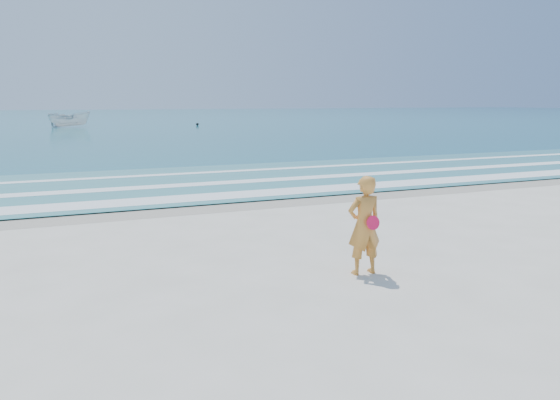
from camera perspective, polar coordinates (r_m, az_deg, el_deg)
name	(u,v)px	position (r m, az deg, el deg)	size (l,w,h in m)	color
ground	(362,299)	(9.37, 8.62, -10.20)	(400.00, 400.00, 0.00)	silver
wet_sand	(213,205)	(17.41, -6.97, -0.55)	(400.00, 2.40, 0.00)	#B2A893
ocean	(75,118)	(112.60, -20.68, 8.05)	(400.00, 190.00, 0.04)	#19727F
shallow	(179,182)	(22.19, -10.53, 1.82)	(400.00, 10.00, 0.01)	#59B7AD
foam_near	(203,197)	(18.63, -8.07, 0.31)	(400.00, 1.40, 0.01)	white
foam_mid	(183,185)	(21.41, -10.06, 1.55)	(400.00, 0.90, 0.01)	white
foam_far	(166,175)	(24.61, -11.78, 2.63)	(400.00, 0.60, 0.01)	white
boat	(70,119)	(72.56, -21.13, 7.87)	(1.85, 4.91, 1.90)	silver
buoy	(197,124)	(72.52, -8.63, 7.83)	(0.37, 0.37, 0.37)	black
woman	(364,225)	(10.44, 8.79, -2.63)	(0.70, 0.46, 1.90)	orange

